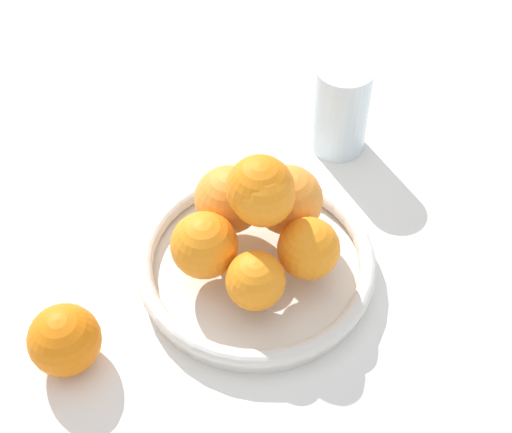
# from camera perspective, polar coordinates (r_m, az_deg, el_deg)

# --- Properties ---
(ground_plane) EXTENTS (4.00, 4.00, 0.00)m
(ground_plane) POSITION_cam_1_polar(r_m,az_deg,el_deg) (0.85, -0.00, -4.50)
(ground_plane) COLOR white
(fruit_bowl) EXTENTS (0.28, 0.28, 0.03)m
(fruit_bowl) POSITION_cam_1_polar(r_m,az_deg,el_deg) (0.83, -0.00, -3.79)
(fruit_bowl) COLOR silver
(fruit_bowl) RESTS_ON ground_plane
(orange_pile) EXTENTS (0.18, 0.19, 0.13)m
(orange_pile) POSITION_cam_1_polar(r_m,az_deg,el_deg) (0.79, 0.10, -0.12)
(orange_pile) COLOR orange
(orange_pile) RESTS_ON fruit_bowl
(stray_orange) EXTENTS (0.08, 0.08, 0.08)m
(stray_orange) POSITION_cam_1_polar(r_m,az_deg,el_deg) (0.78, -15.06, -9.50)
(stray_orange) COLOR orange
(stray_orange) RESTS_ON ground_plane
(drinking_glass) EXTENTS (0.07, 0.07, 0.13)m
(drinking_glass) POSITION_cam_1_polar(r_m,az_deg,el_deg) (0.96, 6.81, 8.55)
(drinking_glass) COLOR silver
(drinking_glass) RESTS_ON ground_plane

